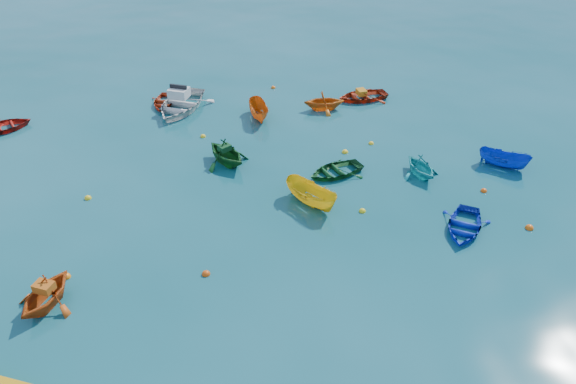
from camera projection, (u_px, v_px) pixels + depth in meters
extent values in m
plane|color=#0A464E|center=(303.00, 265.00, 23.85)|extent=(160.00, 160.00, 0.00)
imported|color=#0E2AB8|center=(463.00, 230.00, 25.88)|extent=(3.54, 3.87, 0.66)
imported|color=#C34C12|center=(49.00, 305.00, 21.90)|extent=(3.29, 3.47, 1.44)
imported|color=yellow|center=(311.00, 204.00, 27.57)|extent=(2.88, 3.31, 1.24)
imported|color=#114D20|center=(335.00, 174.00, 29.88)|extent=(3.68, 3.17, 0.64)
imported|color=#1BA6AA|center=(419.00, 175.00, 29.82)|extent=(2.56, 2.80, 1.25)
imported|color=#A4150D|center=(4.00, 130.00, 34.08)|extent=(3.94, 3.47, 0.68)
imported|color=#D15E13|center=(259.00, 118.00, 35.45)|extent=(1.33, 3.01, 1.13)
imported|color=#13521C|center=(227.00, 163.00, 30.83)|extent=(3.68, 3.79, 1.53)
imported|color=#AA280E|center=(362.00, 99.00, 37.78)|extent=(3.78, 2.99, 0.71)
imported|color=#0E32B8|center=(502.00, 166.00, 30.55)|extent=(2.81, 2.41, 1.05)
imported|color=#A8290E|center=(164.00, 105.00, 37.09)|extent=(2.35, 3.03, 0.58)
imported|color=#CF6313|center=(324.00, 109.00, 36.47)|extent=(2.64, 2.29, 1.36)
imported|color=silver|center=(181.00, 109.00, 36.48)|extent=(5.09, 5.82, 1.61)
cube|color=#C45914|center=(44.00, 287.00, 21.44)|extent=(0.88, 0.80, 0.35)
cube|color=#10411D|center=(225.00, 148.00, 30.38)|extent=(0.80, 0.76, 0.31)
cube|color=orange|center=(361.00, 92.00, 37.46)|extent=(0.68, 0.82, 0.36)
sphere|color=#D1460B|center=(206.00, 274.00, 23.35)|extent=(0.36, 0.36, 0.36)
sphere|color=yellow|center=(362.00, 212.00, 27.05)|extent=(0.34, 0.34, 0.34)
sphere|color=#E2580C|center=(529.00, 228.00, 25.95)|extent=(0.39, 0.39, 0.39)
sphere|color=yellow|center=(88.00, 199.00, 27.97)|extent=(0.35, 0.35, 0.35)
sphere|color=orange|center=(66.00, 277.00, 23.21)|extent=(0.38, 0.38, 0.38)
sphere|color=yellow|center=(345.00, 152.00, 31.80)|extent=(0.36, 0.36, 0.36)
sphere|color=#E9500C|center=(484.00, 191.00, 28.52)|extent=(0.33, 0.33, 0.33)
sphere|color=yellow|center=(203.00, 137.00, 33.36)|extent=(0.33, 0.33, 0.33)
sphere|color=orange|center=(273.00, 88.00, 39.34)|extent=(0.32, 0.32, 0.32)
sphere|color=yellow|center=(371.00, 144.00, 32.64)|extent=(0.31, 0.31, 0.31)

